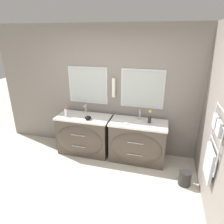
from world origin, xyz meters
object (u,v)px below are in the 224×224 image
(vanity_right, at_px, (137,142))
(amenity_bowl, at_px, (88,118))
(waste_bin, at_px, (185,178))
(toiletry_bottle, at_px, (66,112))
(vanity_left, at_px, (84,135))
(flower_vase, at_px, (150,117))

(vanity_right, bearing_deg, amenity_bowl, -174.68)
(amenity_bowl, distance_m, waste_bin, 2.05)
(amenity_bowl, bearing_deg, toiletry_bottle, 175.72)
(vanity_left, bearing_deg, vanity_right, 0.00)
(amenity_bowl, relative_size, flower_vase, 0.49)
(vanity_right, height_order, flower_vase, flower_vase)
(vanity_right, height_order, toiletry_bottle, toiletry_bottle)
(vanity_left, xyz_separation_m, vanity_right, (1.13, 0.00, 0.00))
(toiletry_bottle, xyz_separation_m, flower_vase, (1.68, 0.13, 0.03))
(vanity_right, bearing_deg, waste_bin, -29.14)
(vanity_right, height_order, amenity_bowl, amenity_bowl)
(vanity_left, xyz_separation_m, amenity_bowl, (0.15, -0.09, 0.44))
(vanity_right, bearing_deg, flower_vase, 20.11)
(vanity_left, height_order, flower_vase, flower_vase)
(vanity_right, relative_size, waste_bin, 4.20)
(vanity_right, distance_m, amenity_bowl, 1.09)
(amenity_bowl, bearing_deg, waste_bin, -12.18)
(vanity_left, relative_size, toiletry_bottle, 6.09)
(vanity_right, bearing_deg, vanity_left, 180.00)
(vanity_left, relative_size, amenity_bowl, 8.50)
(vanity_left, xyz_separation_m, waste_bin, (2.03, -0.50, -0.28))
(vanity_right, xyz_separation_m, amenity_bowl, (-0.99, -0.09, 0.44))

